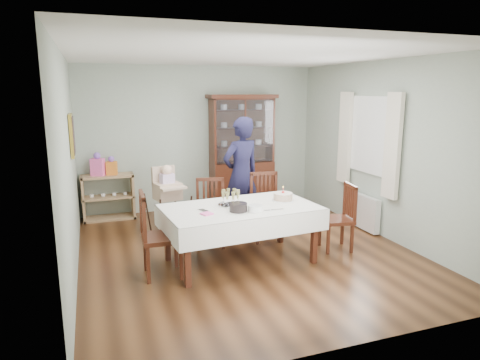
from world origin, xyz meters
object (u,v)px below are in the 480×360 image
champagne_tray (231,201)px  sideboard (109,197)px  dining_table (240,234)px  chair_far_left (211,226)px  woman (241,175)px  china_cabinet (242,150)px  gift_bag_orange (112,166)px  gift_bag_pink (98,165)px  birthday_cake (283,197)px  chair_end_right (337,230)px  high_chair (168,209)px  chair_far_right (266,220)px  chair_end_left (161,251)px

champagne_tray → sideboard: bearing=120.0°
champagne_tray → dining_table: bearing=-44.3°
chair_far_left → woman: bearing=51.5°
china_cabinet → gift_bag_orange: (-2.42, 0.00, -0.18)m
dining_table → gift_bag_orange: size_ratio=6.33×
china_cabinet → chair_far_left: size_ratio=2.24×
chair_far_left → gift_bag_pink: 2.47m
chair_far_left → birthday_cake: (0.85, -0.67, 0.53)m
chair_far_left → birthday_cake: size_ratio=3.23×
chair_far_left → dining_table: bearing=-60.0°
gift_bag_orange → gift_bag_pink: bearing=-180.0°
chair_far_left → woman: 1.02m
sideboard → birthday_cake: birthday_cake is taller
chair_end_right → champagne_tray: champagne_tray is taller
woman → gift_bag_orange: 2.35m
chair_far_left → sideboard: bearing=141.5°
chair_end_right → birthday_cake: (-0.81, 0.11, 0.53)m
chair_far_left → chair_end_right: bearing=-9.7°
champagne_tray → birthday_cake: bearing=-1.1°
high_chair → chair_end_right: bearing=-45.9°
chair_far_right → high_chair: size_ratio=0.89×
sideboard → gift_bag_orange: size_ratio=2.72×
dining_table → woman: woman is taller
chair_far_left → chair_far_right: 0.87m
dining_table → sideboard: size_ratio=2.32×
sideboard → champagne_tray: bearing=-60.0°
gift_bag_orange → high_chair: bearing=-58.9°
champagne_tray → gift_bag_pink: 2.97m
chair_end_right → woman: 1.73m
dining_table → chair_end_right: size_ratio=2.20×
birthday_cake → gift_bag_pink: bearing=133.1°
china_cabinet → high_chair: size_ratio=1.92×
woman → china_cabinet: bearing=-127.8°
woman → gift_bag_pink: (-2.15, 1.37, 0.06)m
chair_end_right → gift_bag_pink: 4.16m
chair_end_left → gift_bag_pink: (-0.63, 2.68, 0.67)m
sideboard → woman: bearing=-34.8°
gift_bag_pink → chair_far_right: bearing=-38.4°
sideboard → birthday_cake: bearing=-49.0°
chair_end_right → woman: (-1.02, 1.25, 0.64)m
china_cabinet → chair_far_right: china_cabinet is taller
chair_end_right → woman: woman is taller
chair_far_right → gift_bag_pink: gift_bag_pink is taller
china_cabinet → birthday_cake: 2.55m
gift_bag_pink → chair_far_left: bearing=-50.8°
chair_far_right → champagne_tray: 1.12m
chair_far_left → high_chair: 0.81m
chair_end_right → gift_bag_orange: size_ratio=2.87×
chair_end_left → chair_end_right: chair_end_left is taller
china_cabinet → sideboard: 2.60m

